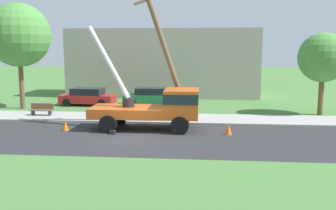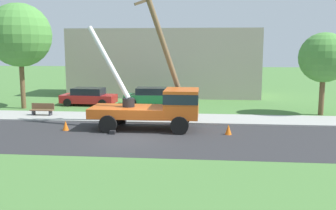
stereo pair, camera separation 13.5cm
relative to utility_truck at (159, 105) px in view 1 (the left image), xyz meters
The scene contains 14 objects.
ground_plane 10.07m from the utility_truck, 96.96° to the left, with size 120.00×120.00×0.00m, color #477538.
road_asphalt 2.80m from the utility_truck, 119.86° to the right, with size 80.00×7.37×0.01m, color #2B2B2D.
sidewalk_strip 3.70m from the utility_truck, 110.56° to the left, with size 80.00×3.28×0.10m, color #9E9E99.
utility_truck is the anchor object (origin of this frame).
leaning_utility_pole 3.40m from the utility_truck, 80.93° to the left, with size 3.44×1.81×8.58m.
traffic_cone_ahead 4.19m from the utility_truck, 13.74° to the right, with size 0.36×0.36×0.56m, color orange.
traffic_cone_behind 5.48m from the utility_truck, behind, with size 0.36×0.36×0.56m, color orange.
traffic_cone_curbside 1.86m from the utility_truck, 40.06° to the left, with size 0.36×0.36×0.56m, color orange.
parked_sedan_red 10.97m from the utility_truck, 128.76° to the left, with size 4.49×2.17×1.42m.
parked_sedan_green 9.45m from the utility_truck, 100.75° to the left, with size 4.46×2.11×1.42m.
park_bench 9.15m from the utility_truck, 158.82° to the left, with size 1.60×0.45×0.90m.
roadside_tree_near 13.77m from the utility_truck, 150.38° to the left, with size 4.79×4.79×8.01m.
roadside_tree_far 12.43m from the utility_truck, 28.19° to the left, with size 3.43×3.43×5.73m.
lowrise_building_backdrop 16.03m from the utility_truck, 94.89° to the left, with size 18.00×6.00×6.40m, color #A5998C.
Camera 1 is at (3.70, -19.27, 4.74)m, focal length 40.54 mm.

